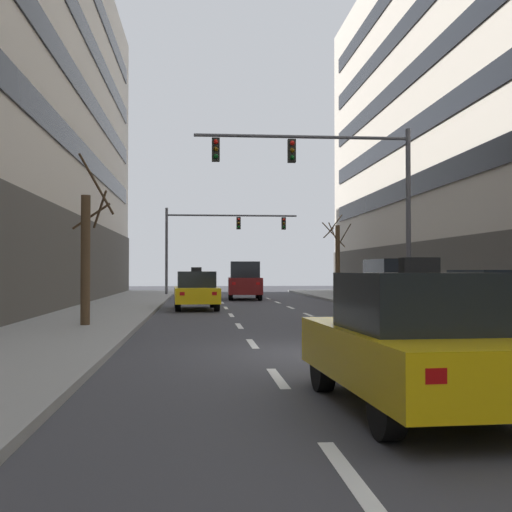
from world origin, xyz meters
The scene contains 28 objects.
ground_plane centered at (0.00, 0.00, 0.00)m, with size 120.00×120.00×0.00m, color #38383D.
sidewalk_left centered at (-6.45, 0.00, 0.07)m, with size 3.88×80.00×0.14m, color gray.
lane_stripe_l1_s2 centered at (-1.50, -8.00, 0.00)m, with size 0.16×2.00×0.01m, color silver.
lane_stripe_l1_s3 centered at (-1.50, -3.00, 0.00)m, with size 0.16×2.00×0.01m, color silver.
lane_stripe_l1_s4 centered at (-1.50, 2.00, 0.00)m, with size 0.16×2.00×0.01m, color silver.
lane_stripe_l1_s5 centered at (-1.50, 7.00, 0.00)m, with size 0.16×2.00×0.01m, color silver.
lane_stripe_l1_s6 centered at (-1.50, 12.00, 0.00)m, with size 0.16×2.00×0.01m, color silver.
lane_stripe_l1_s7 centered at (-1.50, 17.00, 0.00)m, with size 0.16×2.00×0.01m, color silver.
lane_stripe_l1_s8 centered at (-1.50, 22.00, 0.00)m, with size 0.16×2.00×0.01m, color silver.
lane_stripe_l1_s9 centered at (-1.50, 27.00, 0.00)m, with size 0.16×2.00×0.01m, color silver.
lane_stripe_l1_s10 centered at (-1.50, 32.00, 0.00)m, with size 0.16×2.00×0.01m, color silver.
lane_stripe_l2_s3 centered at (1.50, -3.00, 0.00)m, with size 0.16×2.00×0.01m, color silver.
lane_stripe_l2_s4 centered at (1.50, 2.00, 0.00)m, with size 0.16×2.00×0.01m, color silver.
lane_stripe_l2_s5 centered at (1.50, 7.00, 0.00)m, with size 0.16×2.00×0.01m, color silver.
lane_stripe_l2_s6 centered at (1.50, 12.00, 0.00)m, with size 0.16×2.00×0.01m, color silver.
lane_stripe_l2_s7 centered at (1.50, 17.00, 0.00)m, with size 0.16×2.00×0.01m, color silver.
lane_stripe_l2_s8 centered at (1.50, 22.00, 0.00)m, with size 0.16×2.00×0.01m, color silver.
lane_stripe_l2_s9 centered at (1.50, 27.00, 0.00)m, with size 0.16×2.00×0.01m, color silver.
lane_stripe_l2_s10 centered at (1.50, 32.00, 0.00)m, with size 0.16×2.00×0.01m, color silver.
car_driving_0 centered at (-0.02, 25.85, 1.12)m, with size 2.11×4.71×2.24m.
taxi_driving_1 centered at (-2.86, 15.77, 0.83)m, with size 2.07×4.56×1.86m.
taxi_driving_2 centered at (-0.11, -5.60, 0.84)m, with size 2.11×4.61×1.88m.
car_parked_1 centered at (3.45, -0.38, 0.85)m, with size 2.05×4.67×1.74m.
car_parked_2 centered at (3.46, 6.78, 1.03)m, with size 1.81×4.30×2.08m.
traffic_signal_0 centered at (2.27, 10.11, 5.01)m, with size 7.94×0.35×6.80m.
traffic_signal_1 centered at (-1.69, 31.43, 4.31)m, with size 8.93×0.35×5.81m.
street_tree_0 centered at (-6.04, 6.15, 2.16)m, with size 1.35×1.51×4.89m.
street_tree_3 centered at (6.04, 27.96, 2.55)m, with size 1.95×2.01×5.19m.
Camera 1 is at (-2.77, -13.59, 1.72)m, focal length 46.59 mm.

